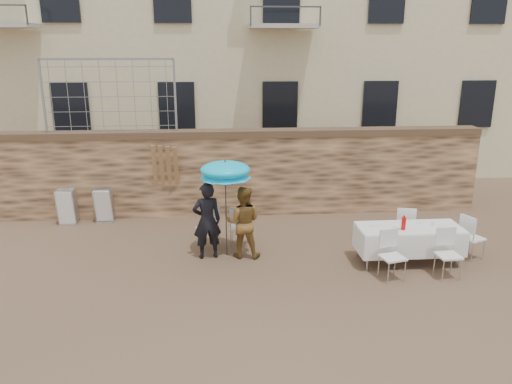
{
  "coord_description": "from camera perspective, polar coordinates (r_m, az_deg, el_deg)",
  "views": [
    {
      "loc": [
        -0.37,
        -7.67,
        4.32
      ],
      "look_at": [
        0.4,
        2.2,
        1.4
      ],
      "focal_mm": 35.0,
      "sensor_mm": 36.0,
      "label": 1
    }
  ],
  "objects": [
    {
      "name": "soda_bottle",
      "position": [
        10.38,
        16.52,
        -3.48
      ],
      "size": [
        0.09,
        0.09,
        0.26
      ],
      "primitive_type": "cylinder",
      "color": "red",
      "rests_on": "banquet_table"
    },
    {
      "name": "couple_chair_left",
      "position": [
        11.05,
        -5.53,
        -3.99
      ],
      "size": [
        0.65,
        0.65,
        0.96
      ],
      "primitive_type": null,
      "rotation": [
        0.0,
        0.0,
        3.66
      ],
      "color": "white",
      "rests_on": "ground"
    },
    {
      "name": "chain_link_fence",
      "position": [
        13.0,
        -16.38,
        10.39
      ],
      "size": [
        3.2,
        0.06,
        1.8
      ],
      "primitive_type": null,
      "color": "gray",
      "rests_on": "stone_wall"
    },
    {
      "name": "couple_chair_right",
      "position": [
        11.05,
        -1.89,
        -3.9
      ],
      "size": [
        0.54,
        0.54,
        0.96
      ],
      "primitive_type": null,
      "rotation": [
        0.0,
        0.0,
        3.0
      ],
      "color": "white",
      "rests_on": "ground"
    },
    {
      "name": "chair_stack_left",
      "position": [
        13.47,
        -20.6,
        -1.31
      ],
      "size": [
        0.46,
        0.47,
        0.92
      ],
      "primitive_type": null,
      "color": "white",
      "rests_on": "ground"
    },
    {
      "name": "ground",
      "position": [
        8.81,
        -1.52,
        -12.93
      ],
      "size": [
        80.0,
        80.0,
        0.0
      ],
      "primitive_type": "plane",
      "color": "brown",
      "rests_on": "ground"
    },
    {
      "name": "woman_dress",
      "position": [
        10.44,
        -1.5,
        -3.46
      ],
      "size": [
        0.83,
        0.69,
        1.54
      ],
      "primitive_type": "imported",
      "rotation": [
        0.0,
        0.0,
        2.99
      ],
      "color": "#A17131",
      "rests_on": "ground"
    },
    {
      "name": "table_chair_front_left",
      "position": [
        9.88,
        15.35,
        -7.07
      ],
      "size": [
        0.58,
        0.58,
        0.96
      ],
      "primitive_type": null,
      "rotation": [
        0.0,
        0.0,
        0.24
      ],
      "color": "white",
      "rests_on": "ground"
    },
    {
      "name": "banquet_table",
      "position": [
        10.64,
        17.17,
        -4.05
      ],
      "size": [
        2.1,
        0.85,
        0.78
      ],
      "color": "white",
      "rests_on": "ground"
    },
    {
      "name": "table_chair_front_right",
      "position": [
        10.29,
        21.17,
        -6.65
      ],
      "size": [
        0.51,
        0.51,
        0.96
      ],
      "primitive_type": null,
      "rotation": [
        0.0,
        0.0,
        0.07
      ],
      "color": "white",
      "rests_on": "ground"
    },
    {
      "name": "umbrella",
      "position": [
        10.22,
        -3.53,
        2.21
      ],
      "size": [
        1.08,
        1.08,
        1.93
      ],
      "color": "#3F3F44",
      "rests_on": "ground"
    },
    {
      "name": "man_suit",
      "position": [
        10.42,
        -5.63,
        -3.29
      ],
      "size": [
        0.66,
        0.5,
        1.64
      ],
      "primitive_type": "imported",
      "rotation": [
        0.0,
        0.0,
        3.34
      ],
      "color": "black",
      "rests_on": "ground"
    },
    {
      "name": "table_chair_back",
      "position": [
        11.49,
        16.57,
        -3.8
      ],
      "size": [
        0.57,
        0.57,
        0.96
      ],
      "primitive_type": null,
      "rotation": [
        0.0,
        0.0,
        2.92
      ],
      "color": "white",
      "rests_on": "ground"
    },
    {
      "name": "wood_planks",
      "position": [
        12.91,
        -10.05,
        1.26
      ],
      "size": [
        0.7,
        0.2,
        2.0
      ],
      "primitive_type": null,
      "color": "#A37749",
      "rests_on": "ground"
    },
    {
      "name": "chair_stack_right",
      "position": [
        13.24,
        -16.86,
        -1.25
      ],
      "size": [
        0.46,
        0.4,
        0.92
      ],
      "primitive_type": null,
      "color": "white",
      "rests_on": "ground"
    },
    {
      "name": "stone_wall",
      "position": [
        13.08,
        -2.7,
        2.16
      ],
      "size": [
        13.0,
        0.5,
        2.2
      ],
      "primitive_type": "cube",
      "color": "#8A6545",
      "rests_on": "ground"
    },
    {
      "name": "table_chair_side",
      "position": [
        11.39,
        23.48,
        -4.7
      ],
      "size": [
        0.62,
        0.62,
        0.96
      ],
      "primitive_type": null,
      "rotation": [
        0.0,
        0.0,
        1.95
      ],
      "color": "white",
      "rests_on": "ground"
    }
  ]
}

